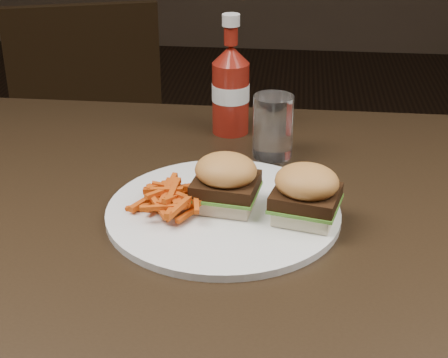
# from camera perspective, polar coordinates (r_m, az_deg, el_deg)

# --- Properties ---
(dining_table) EXTENTS (1.20, 0.80, 0.04)m
(dining_table) POSITION_cam_1_polar(r_m,az_deg,el_deg) (0.95, 3.40, -3.66)
(dining_table) COLOR black
(dining_table) RESTS_ON ground
(chair_far) EXTENTS (0.50, 0.50, 0.04)m
(chair_far) POSITION_cam_1_polar(r_m,az_deg,el_deg) (2.02, -10.98, 3.31)
(chair_far) COLOR black
(chair_far) RESTS_ON ground
(plate) EXTENTS (0.32, 0.32, 0.01)m
(plate) POSITION_cam_1_polar(r_m,az_deg,el_deg) (0.93, -0.07, -2.76)
(plate) COLOR white
(plate) RESTS_ON dining_table
(sandwich_half_a) EXTENTS (0.08, 0.08, 0.02)m
(sandwich_half_a) POSITION_cam_1_polar(r_m,az_deg,el_deg) (0.93, 0.15, -1.70)
(sandwich_half_a) COLOR beige
(sandwich_half_a) RESTS_ON plate
(sandwich_half_b) EXTENTS (0.09, 0.08, 0.02)m
(sandwich_half_b) POSITION_cam_1_polar(r_m,az_deg,el_deg) (0.90, 6.75, -2.70)
(sandwich_half_b) COLOR beige
(sandwich_half_b) RESTS_ON plate
(fries_pile) EXTENTS (0.11, 0.11, 0.04)m
(fries_pile) POSITION_cam_1_polar(r_m,az_deg,el_deg) (0.92, -4.07, -1.13)
(fries_pile) COLOR #C35C0C
(fries_pile) RESTS_ON plate
(ketchup_bottle) EXTENTS (0.06, 0.06, 0.13)m
(ketchup_bottle) POSITION_cam_1_polar(r_m,az_deg,el_deg) (1.18, 0.55, 6.67)
(ketchup_bottle) COLOR maroon
(ketchup_bottle) RESTS_ON dining_table
(tumbler) EXTENTS (0.07, 0.07, 0.10)m
(tumbler) POSITION_cam_1_polar(r_m,az_deg,el_deg) (1.08, 4.09, 4.40)
(tumbler) COLOR white
(tumbler) RESTS_ON dining_table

